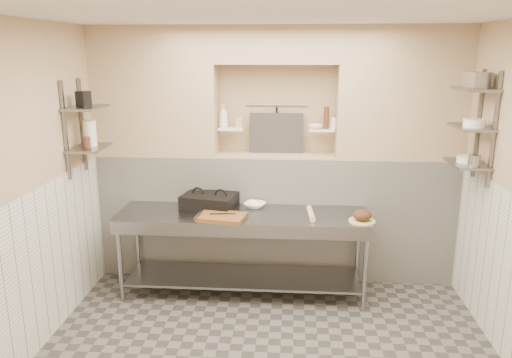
# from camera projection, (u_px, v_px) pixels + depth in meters

# --- Properties ---
(ceiling) EXTENTS (4.00, 3.90, 0.10)m
(ceiling) POSITION_uv_depth(u_px,v_px,m) (269.00, 5.00, 3.51)
(ceiling) COLOR silver
(ceiling) RESTS_ON ground
(wall_left) EXTENTS (0.10, 3.90, 2.80)m
(wall_left) POSITION_uv_depth(u_px,v_px,m) (14.00, 196.00, 4.02)
(wall_left) COLOR tan
(wall_left) RESTS_ON ground
(wall_back) EXTENTS (4.00, 0.10, 2.80)m
(wall_back) POSITION_uv_depth(u_px,v_px,m) (277.00, 152.00, 5.81)
(wall_back) COLOR tan
(wall_back) RESTS_ON ground
(wall_front) EXTENTS (4.00, 0.10, 2.80)m
(wall_front) POSITION_uv_depth(u_px,v_px,m) (241.00, 353.00, 1.94)
(wall_front) COLOR tan
(wall_front) RESTS_ON ground
(backwall_lower) EXTENTS (4.00, 0.40, 1.40)m
(backwall_lower) POSITION_uv_depth(u_px,v_px,m) (275.00, 215.00, 5.74)
(backwall_lower) COLOR white
(backwall_lower) RESTS_ON floor
(alcove_sill) EXTENTS (1.30, 0.40, 0.02)m
(alcove_sill) POSITION_uv_depth(u_px,v_px,m) (276.00, 155.00, 5.56)
(alcove_sill) COLOR tan
(alcove_sill) RESTS_ON backwall_lower
(backwall_pillar_left) EXTENTS (1.35, 0.40, 1.40)m
(backwall_pillar_left) POSITION_uv_depth(u_px,v_px,m) (156.00, 92.00, 5.48)
(backwall_pillar_left) COLOR tan
(backwall_pillar_left) RESTS_ON backwall_lower
(backwall_pillar_right) EXTENTS (1.35, 0.40, 1.40)m
(backwall_pillar_right) POSITION_uv_depth(u_px,v_px,m) (401.00, 93.00, 5.29)
(backwall_pillar_right) COLOR tan
(backwall_pillar_right) RESTS_ON backwall_lower
(backwall_header) EXTENTS (1.30, 0.40, 0.40)m
(backwall_header) POSITION_uv_depth(u_px,v_px,m) (277.00, 45.00, 5.26)
(backwall_header) COLOR tan
(backwall_header) RESTS_ON backwall_lower
(wainscot_left) EXTENTS (0.02, 3.90, 1.40)m
(wainscot_left) POSITION_uv_depth(u_px,v_px,m) (31.00, 276.00, 4.19)
(wainscot_left) COLOR white
(wainscot_left) RESTS_ON floor
(alcove_shelf_left) EXTENTS (0.28, 0.16, 0.02)m
(alcove_shelf_left) POSITION_uv_depth(u_px,v_px,m) (231.00, 129.00, 5.52)
(alcove_shelf_left) COLOR white
(alcove_shelf_left) RESTS_ON backwall_lower
(alcove_shelf_right) EXTENTS (0.28, 0.16, 0.02)m
(alcove_shelf_right) POSITION_uv_depth(u_px,v_px,m) (322.00, 130.00, 5.45)
(alcove_shelf_right) COLOR white
(alcove_shelf_right) RESTS_ON backwall_lower
(utensil_rail) EXTENTS (0.70, 0.02, 0.02)m
(utensil_rail) POSITION_uv_depth(u_px,v_px,m) (277.00, 105.00, 5.59)
(utensil_rail) COLOR gray
(utensil_rail) RESTS_ON wall_back
(hanging_steel) EXTENTS (0.02, 0.02, 0.30)m
(hanging_steel) POSITION_uv_depth(u_px,v_px,m) (277.00, 120.00, 5.61)
(hanging_steel) COLOR black
(hanging_steel) RESTS_ON utensil_rail
(splash_panel) EXTENTS (0.60, 0.08, 0.45)m
(splash_panel) POSITION_uv_depth(u_px,v_px,m) (276.00, 133.00, 5.60)
(splash_panel) COLOR #383330
(splash_panel) RESTS_ON alcove_sill
(shelf_rail_left_a) EXTENTS (0.03, 0.03, 0.95)m
(shelf_rail_left_a) POSITION_uv_depth(u_px,v_px,m) (83.00, 125.00, 5.12)
(shelf_rail_left_a) COLOR slate
(shelf_rail_left_a) RESTS_ON wall_left
(shelf_rail_left_b) EXTENTS (0.03, 0.03, 0.95)m
(shelf_rail_left_b) POSITION_uv_depth(u_px,v_px,m) (65.00, 131.00, 4.74)
(shelf_rail_left_b) COLOR slate
(shelf_rail_left_b) RESTS_ON wall_left
(wall_shelf_left_lower) EXTENTS (0.30, 0.50, 0.02)m
(wall_shelf_left_lower) POSITION_uv_depth(u_px,v_px,m) (89.00, 148.00, 4.97)
(wall_shelf_left_lower) COLOR slate
(wall_shelf_left_lower) RESTS_ON wall_left
(wall_shelf_left_upper) EXTENTS (0.30, 0.50, 0.03)m
(wall_shelf_left_upper) POSITION_uv_depth(u_px,v_px,m) (86.00, 108.00, 4.87)
(wall_shelf_left_upper) COLOR slate
(wall_shelf_left_upper) RESTS_ON wall_left
(shelf_rail_right_a) EXTENTS (0.03, 0.03, 1.05)m
(shelf_rail_right_a) POSITION_uv_depth(u_px,v_px,m) (478.00, 124.00, 4.83)
(shelf_rail_right_a) COLOR slate
(shelf_rail_right_a) RESTS_ON wall_right
(shelf_rail_right_b) EXTENTS (0.03, 0.03, 1.05)m
(shelf_rail_right_b) POSITION_uv_depth(u_px,v_px,m) (494.00, 131.00, 4.44)
(shelf_rail_right_b) COLOR slate
(shelf_rail_right_b) RESTS_ON wall_right
(wall_shelf_right_lower) EXTENTS (0.30, 0.50, 0.02)m
(wall_shelf_right_lower) POSITION_uv_depth(u_px,v_px,m) (467.00, 164.00, 4.73)
(wall_shelf_right_lower) COLOR slate
(wall_shelf_right_lower) RESTS_ON wall_right
(wall_shelf_right_mid) EXTENTS (0.30, 0.50, 0.02)m
(wall_shelf_right_mid) POSITION_uv_depth(u_px,v_px,m) (471.00, 127.00, 4.64)
(wall_shelf_right_mid) COLOR slate
(wall_shelf_right_mid) RESTS_ON wall_right
(wall_shelf_right_upper) EXTENTS (0.30, 0.50, 0.03)m
(wall_shelf_right_upper) POSITION_uv_depth(u_px,v_px,m) (475.00, 89.00, 4.56)
(wall_shelf_right_upper) COLOR slate
(wall_shelf_right_upper) RESTS_ON wall_right
(prep_table) EXTENTS (2.60, 0.70, 0.90)m
(prep_table) POSITION_uv_depth(u_px,v_px,m) (243.00, 237.00, 5.23)
(prep_table) COLOR gray
(prep_table) RESTS_ON floor
(panini_press) EXTENTS (0.62, 0.51, 0.15)m
(panini_press) POSITION_uv_depth(u_px,v_px,m) (209.00, 201.00, 5.35)
(panini_press) COLOR black
(panini_press) RESTS_ON prep_table
(cutting_board) EXTENTS (0.51, 0.40, 0.04)m
(cutting_board) POSITION_uv_depth(u_px,v_px,m) (222.00, 217.00, 5.00)
(cutting_board) COLOR brown
(cutting_board) RESTS_ON prep_table
(knife_blade) EXTENTS (0.26, 0.07, 0.01)m
(knife_blade) POSITION_uv_depth(u_px,v_px,m) (223.00, 214.00, 5.02)
(knife_blade) COLOR gray
(knife_blade) RESTS_ON cutting_board
(tongs) EXTENTS (0.05, 0.28, 0.03)m
(tongs) POSITION_uv_depth(u_px,v_px,m) (199.00, 214.00, 4.98)
(tongs) COLOR gray
(tongs) RESTS_ON cutting_board
(mixing_bowl) EXTENTS (0.28, 0.28, 0.06)m
(mixing_bowl) POSITION_uv_depth(u_px,v_px,m) (255.00, 205.00, 5.37)
(mixing_bowl) COLOR white
(mixing_bowl) RESTS_ON prep_table
(rolling_pin) EXTENTS (0.08, 0.39, 0.06)m
(rolling_pin) POSITION_uv_depth(u_px,v_px,m) (311.00, 213.00, 5.08)
(rolling_pin) COLOR beige
(rolling_pin) RESTS_ON prep_table
(bread_board) EXTENTS (0.26, 0.26, 0.02)m
(bread_board) POSITION_uv_depth(u_px,v_px,m) (362.00, 221.00, 4.93)
(bread_board) COLOR beige
(bread_board) RESTS_ON prep_table
(bread_loaf) EXTENTS (0.18, 0.18, 0.11)m
(bread_loaf) POSITION_uv_depth(u_px,v_px,m) (362.00, 215.00, 4.91)
(bread_loaf) COLOR #4C2D19
(bread_loaf) RESTS_ON bread_board
(bottle_soap) EXTENTS (0.12, 0.12, 0.25)m
(bottle_soap) POSITION_uv_depth(u_px,v_px,m) (223.00, 116.00, 5.50)
(bottle_soap) COLOR white
(bottle_soap) RESTS_ON alcove_shelf_left
(jar_alcove) EXTENTS (0.08, 0.08, 0.12)m
(jar_alcove) POSITION_uv_depth(u_px,v_px,m) (239.00, 123.00, 5.50)
(jar_alcove) COLOR tan
(jar_alcove) RESTS_ON alcove_shelf_left
(bowl_alcove) EXTENTS (0.20, 0.20, 0.05)m
(bowl_alcove) POSITION_uv_depth(u_px,v_px,m) (315.00, 127.00, 5.43)
(bowl_alcove) COLOR white
(bowl_alcove) RESTS_ON alcove_shelf_right
(condiment_a) EXTENTS (0.05, 0.05, 0.20)m
(condiment_a) POSITION_uv_depth(u_px,v_px,m) (326.00, 119.00, 5.45)
(condiment_a) COLOR #4F2B1A
(condiment_a) RESTS_ON alcove_shelf_right
(condiment_b) EXTENTS (0.06, 0.06, 0.24)m
(condiment_b) POSITION_uv_depth(u_px,v_px,m) (326.00, 118.00, 5.40)
(condiment_b) COLOR #4F2B1A
(condiment_b) RESTS_ON alcove_shelf_right
(condiment_c) EXTENTS (0.07, 0.07, 0.12)m
(condiment_c) POSITION_uv_depth(u_px,v_px,m) (333.00, 123.00, 5.43)
(condiment_c) COLOR white
(condiment_c) RESTS_ON alcove_shelf_right
(jug_left) EXTENTS (0.13, 0.13, 0.25)m
(jug_left) POSITION_uv_depth(u_px,v_px,m) (90.00, 133.00, 4.98)
(jug_left) COLOR white
(jug_left) RESTS_ON wall_shelf_left_lower
(jar_left) EXTENTS (0.07, 0.07, 0.11)m
(jar_left) POSITION_uv_depth(u_px,v_px,m) (87.00, 142.00, 4.91)
(jar_left) COLOR #4F2B1A
(jar_left) RESTS_ON wall_shelf_left_lower
(box_left_upper) EXTENTS (0.14, 0.14, 0.15)m
(box_left_upper) POSITION_uv_depth(u_px,v_px,m) (83.00, 99.00, 4.81)
(box_left_upper) COLOR black
(box_left_upper) RESTS_ON wall_shelf_left_upper
(bowl_right) EXTENTS (0.19, 0.19, 0.06)m
(bowl_right) POSITION_uv_depth(u_px,v_px,m) (467.00, 159.00, 4.72)
(bowl_right) COLOR white
(bowl_right) RESTS_ON wall_shelf_right_lower
(canister_right) EXTENTS (0.11, 0.11, 0.11)m
(canister_right) POSITION_uv_depth(u_px,v_px,m) (474.00, 161.00, 4.54)
(canister_right) COLOR gray
(canister_right) RESTS_ON wall_shelf_right_lower
(bowl_right_mid) EXTENTS (0.19, 0.19, 0.07)m
(bowl_right_mid) POSITION_uv_depth(u_px,v_px,m) (474.00, 123.00, 4.56)
(bowl_right_mid) COLOR white
(bowl_right_mid) RESTS_ON wall_shelf_right_mid
(basket_right) EXTENTS (0.23, 0.26, 0.14)m
(basket_right) POSITION_uv_depth(u_px,v_px,m) (477.00, 80.00, 4.51)
(basket_right) COLOR gray
(basket_right) RESTS_ON wall_shelf_right_upper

